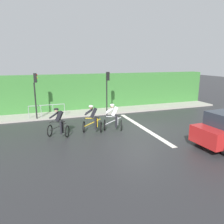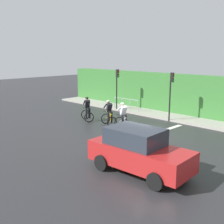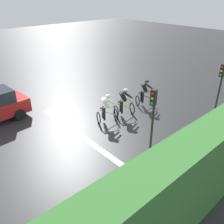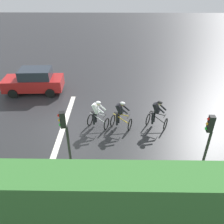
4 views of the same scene
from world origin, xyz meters
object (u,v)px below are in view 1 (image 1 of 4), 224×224
at_px(cyclist_lead, 59,123).
at_px(cyclist_mid, 114,118).
at_px(traffic_light_far_junction, 35,89).
at_px(cyclist_second, 93,119).
at_px(traffic_light_near_crossing, 107,87).
at_px(pedestrian_railing_kerbside, 47,108).

xyz_separation_m(cyclist_lead, cyclist_mid, (0.08, -3.28, 0.00)).
bearing_deg(cyclist_mid, traffic_light_far_junction, 47.48).
xyz_separation_m(cyclist_lead, traffic_light_far_junction, (4.08, 1.08, 1.43)).
bearing_deg(cyclist_lead, cyclist_second, -86.29).
bearing_deg(traffic_light_far_junction, traffic_light_near_crossing, -92.05).
relative_size(cyclist_second, pedestrian_railing_kerbside, 0.64).
distance_m(cyclist_second, pedestrian_railing_kerbside, 4.88).
xyz_separation_m(cyclist_second, traffic_light_near_crossing, (3.76, -2.15, 1.43)).
relative_size(traffic_light_far_junction, pedestrian_railing_kerbside, 1.29).
height_order(cyclist_lead, cyclist_second, same).
distance_m(cyclist_mid, traffic_light_far_junction, 6.09).
xyz_separation_m(cyclist_mid, traffic_light_far_junction, (4.00, 4.36, 1.43)).
relative_size(cyclist_second, cyclist_mid, 1.00).
bearing_deg(traffic_light_far_junction, cyclist_second, -142.09).
distance_m(cyclist_lead, traffic_light_far_junction, 4.46).
height_order(traffic_light_far_junction, pedestrian_railing_kerbside, traffic_light_far_junction).
distance_m(cyclist_mid, traffic_light_near_crossing, 4.16).
distance_m(traffic_light_near_crossing, pedestrian_railing_kerbside, 4.80).
relative_size(cyclist_lead, pedestrian_railing_kerbside, 0.64).
height_order(cyclist_lead, traffic_light_far_junction, traffic_light_far_junction).
distance_m(cyclist_lead, traffic_light_near_crossing, 5.86).
xyz_separation_m(cyclist_lead, cyclist_second, (0.13, -1.99, 0.00)).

